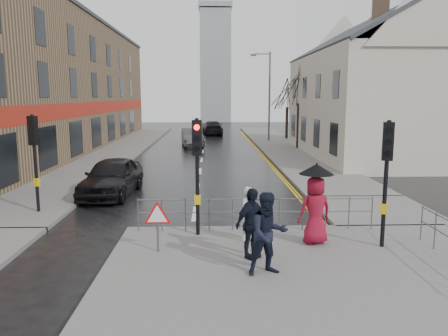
{
  "coord_description": "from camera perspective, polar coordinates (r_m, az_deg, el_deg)",
  "views": [
    {
      "loc": [
        0.58,
        -12.16,
        4.13
      ],
      "look_at": [
        1.11,
        4.58,
        1.39
      ],
      "focal_mm": 35.0,
      "sensor_mm": 36.0,
      "label": 1
    }
  ],
  "objects": [
    {
      "name": "street_lamp",
      "position": [
        40.5,
        5.71,
        10.05
      ],
      "size": [
        1.83,
        0.25,
        8.0
      ],
      "color": "#595B5E",
      "rests_on": "right_pavement"
    },
    {
      "name": "ground",
      "position": [
        12.85,
        -4.35,
        -9.5
      ],
      "size": [
        120.0,
        120.0,
        0.0
      ],
      "primitive_type": "plane",
      "color": "black",
      "rests_on": "ground"
    },
    {
      "name": "car_mid",
      "position": [
        36.82,
        -4.15,
        4.01
      ],
      "size": [
        2.17,
        4.81,
        1.53
      ],
      "primitive_type": "imported",
      "rotation": [
        0.0,
        0.0,
        0.12
      ],
      "color": "#45484A",
      "rests_on": "ground"
    },
    {
      "name": "car_far",
      "position": [
        48.02,
        -1.52,
        5.25
      ],
      "size": [
        2.36,
        5.33,
        1.52
      ],
      "primitive_type": "imported",
      "rotation": [
        0.0,
        0.0,
        3.19
      ],
      "color": "black",
      "rests_on": "ground"
    },
    {
      "name": "building_right_cream",
      "position": [
        32.25,
        19.23,
        9.93
      ],
      "size": [
        9.0,
        16.4,
        10.1
      ],
      "color": "beige",
      "rests_on": "ground"
    },
    {
      "name": "tree_near",
      "position": [
        34.86,
        9.82,
        10.8
      ],
      "size": [
        2.4,
        2.4,
        6.58
      ],
      "color": "black",
      "rests_on": "right_pavement"
    },
    {
      "name": "pavement_bridge_right",
      "position": [
        16.77,
        19.01,
        -5.25
      ],
      "size": [
        4.0,
        4.2,
        0.14
      ],
      "primitive_type": "cube",
      "color": "#605E5B",
      "rests_on": "ground"
    },
    {
      "name": "car_parked",
      "position": [
        18.99,
        -14.43,
        -1.13
      ],
      "size": [
        2.25,
        4.82,
        1.6
      ],
      "primitive_type": "imported",
      "rotation": [
        0.0,
        0.0,
        -0.08
      ],
      "color": "black",
      "rests_on": "ground"
    },
    {
      "name": "pedestrian_with_umbrella",
      "position": [
        12.15,
        11.86,
        -4.37
      ],
      "size": [
        1.03,
        0.96,
        2.22
      ],
      "color": "maroon",
      "rests_on": "near_pavement"
    },
    {
      "name": "left_pavement",
      "position": [
        36.09,
        -13.12,
        2.58
      ],
      "size": [
        4.0,
        44.0,
        0.14
      ],
      "primitive_type": "cube",
      "color": "#605E5B",
      "rests_on": "ground"
    },
    {
      "name": "pedestrian_b",
      "position": [
        9.98,
        5.82,
        -8.53
      ],
      "size": [
        1.07,
        0.92,
        1.89
      ],
      "primitive_type": "imported",
      "rotation": [
        0.0,
        0.0,
        0.25
      ],
      "color": "black",
      "rests_on": "near_pavement"
    },
    {
      "name": "traffic_signal_far_left",
      "position": [
        16.42,
        -23.55,
        2.66
      ],
      "size": [
        0.34,
        0.33,
        3.4
      ],
      "color": "black",
      "rests_on": "left_pavement"
    },
    {
      "name": "right_pavement",
      "position": [
        37.84,
        7.21,
        3.05
      ],
      "size": [
        4.0,
        40.0,
        0.14
      ],
      "primitive_type": "cube",
      "color": "#605E5B",
      "rests_on": "ground"
    },
    {
      "name": "traffic_signal_near_left",
      "position": [
        12.47,
        -3.53,
        1.55
      ],
      "size": [
        0.28,
        0.27,
        3.4
      ],
      "color": "black",
      "rests_on": "near_pavement"
    },
    {
      "name": "warning_sign",
      "position": [
        11.46,
        -8.7,
        -6.48
      ],
      "size": [
        0.8,
        0.07,
        1.35
      ],
      "color": "#595B5E",
      "rests_on": "near_pavement"
    },
    {
      "name": "pedestrian_a",
      "position": [
        12.19,
        3.34,
        -6.05
      ],
      "size": [
        0.67,
        0.59,
        1.54
      ],
      "primitive_type": "imported",
      "rotation": [
        0.0,
        0.0,
        0.48
      ],
      "color": "beige",
      "rests_on": "near_pavement"
    },
    {
      "name": "pedestrian_d",
      "position": [
        10.95,
        3.55,
        -7.21
      ],
      "size": [
        1.05,
        1.03,
        1.78
      ],
      "primitive_type": "imported",
      "rotation": [
        0.0,
        0.0,
        0.76
      ],
      "color": "black",
      "rests_on": "near_pavement"
    },
    {
      "name": "traffic_signal_near_right",
      "position": [
        12.19,
        20.5,
        0.8
      ],
      "size": [
        0.34,
        0.33,
        3.4
      ],
      "color": "black",
      "rests_on": "near_pavement"
    },
    {
      "name": "church_tower",
      "position": [
        74.32,
        -1.13,
        13.04
      ],
      "size": [
        5.0,
        5.0,
        18.0
      ],
      "primitive_type": "cube",
      "color": "#93959B",
      "rests_on": "ground"
    },
    {
      "name": "guard_railing_front",
      "position": [
        13.24,
        4.21,
        -5.06
      ],
      "size": [
        7.14,
        0.04,
        1.0
      ],
      "color": "#595B5E",
      "rests_on": "near_pavement"
    },
    {
      "name": "tree_far",
      "position": [
        42.81,
        8.29,
        9.58
      ],
      "size": [
        2.4,
        2.4,
        5.64
      ],
      "color": "black",
      "rests_on": "right_pavement"
    },
    {
      "name": "building_left_terrace",
      "position": [
        36.41,
        -22.38,
        9.96
      ],
      "size": [
        8.0,
        42.0,
        10.0
      ],
      "primitive_type": "cube",
      "color": "#7E6349",
      "rests_on": "ground"
    },
    {
      "name": "near_pavement",
      "position": [
        9.86,
        13.05,
        -15.29
      ],
      "size": [
        10.0,
        9.0,
        0.14
      ],
      "primitive_type": "cube",
      "color": "#605E5B",
      "rests_on": "ground"
    }
  ]
}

